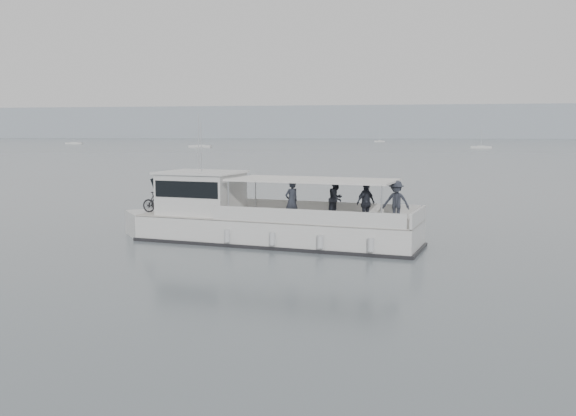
# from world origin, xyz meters

# --- Properties ---
(ground) EXTENTS (1400.00, 1400.00, 0.00)m
(ground) POSITION_xyz_m (0.00, 0.00, 0.00)
(ground) COLOR #576066
(ground) RESTS_ON ground
(headland) EXTENTS (1400.00, 90.00, 28.00)m
(headland) POSITION_xyz_m (0.00, 560.00, 14.00)
(headland) COLOR #939EA8
(headland) RESTS_ON ground
(tour_boat) EXTENTS (14.49, 5.71, 6.03)m
(tour_boat) POSITION_xyz_m (-2.74, -0.95, 0.99)
(tour_boat) COLOR silver
(tour_boat) RESTS_ON ground
(moored_fleet) EXTENTS (448.84, 310.11, 9.88)m
(moored_fleet) POSITION_xyz_m (-29.06, 205.04, 0.36)
(moored_fleet) COLOR silver
(moored_fleet) RESTS_ON ground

